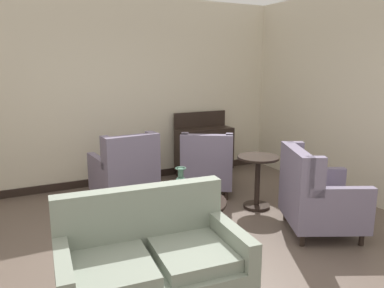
{
  "coord_description": "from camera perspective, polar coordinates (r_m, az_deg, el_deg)",
  "views": [
    {
      "loc": [
        -1.58,
        -3.11,
        1.92
      ],
      "look_at": [
        0.39,
        0.81,
        0.99
      ],
      "focal_mm": 35.17,
      "sensor_mm": 36.0,
      "label": 1
    }
  ],
  "objects": [
    {
      "name": "ground",
      "position": [
        3.98,
        0.2,
        -16.81
      ],
      "size": [
        8.16,
        8.16,
        0.0
      ],
      "primitive_type": "plane",
      "color": "brown"
    },
    {
      "name": "wall_back",
      "position": [
        6.17,
        -11.9,
        7.72
      ],
      "size": [
        5.99,
        0.08,
        2.98
      ],
      "primitive_type": "cube",
      "color": "beige",
      "rests_on": "ground"
    },
    {
      "name": "wall_right",
      "position": [
        6.01,
        22.01,
        7.01
      ],
      "size": [
        0.08,
        3.97,
        2.98
      ],
      "primitive_type": "cube",
      "color": "beige",
      "rests_on": "ground"
    },
    {
      "name": "baseboard_back",
      "position": [
        6.38,
        -11.22,
        -5.22
      ],
      "size": [
        5.83,
        0.03,
        0.12
      ],
      "primitive_type": "cube",
      "color": "black",
      "rests_on": "ground"
    },
    {
      "name": "coffee_table",
      "position": [
        4.24,
        -1.19,
        -9.48
      ],
      "size": [
        0.94,
        0.94,
        0.44
      ],
      "color": "black",
      "rests_on": "ground"
    },
    {
      "name": "porcelain_vase",
      "position": [
        4.2,
        -1.71,
        -6.34
      ],
      "size": [
        0.16,
        0.16,
        0.37
      ],
      "color": "#4C7A66",
      "rests_on": "coffee_table"
    },
    {
      "name": "settee",
      "position": [
        3.11,
        -6.21,
        -17.48
      ],
      "size": [
        1.48,
        0.93,
        0.93
      ],
      "rotation": [
        0.0,
        0.0,
        -0.08
      ],
      "color": "gray",
      "rests_on": "ground"
    },
    {
      "name": "armchair_back_corner",
      "position": [
        5.3,
        -10.09,
        -4.46
      ],
      "size": [
        0.82,
        0.93,
        1.02
      ],
      "rotation": [
        0.0,
        0.0,
        3.24
      ],
      "color": "slate",
      "rests_on": "ground"
    },
    {
      "name": "armchair_near_window",
      "position": [
        4.59,
        18.31,
        -7.61
      ],
      "size": [
        1.09,
        1.12,
        1.0
      ],
      "rotation": [
        0.0,
        0.0,
        7.41
      ],
      "color": "slate",
      "rests_on": "ground"
    },
    {
      "name": "armchair_beside_settee",
      "position": [
        5.67,
        2.33,
        -3.42
      ],
      "size": [
        1.09,
        1.13,
        0.95
      ],
      "rotation": [
        0.0,
        0.0,
        2.59
      ],
      "color": "slate",
      "rests_on": "ground"
    },
    {
      "name": "side_table",
      "position": [
        5.16,
        9.91,
        -4.91
      ],
      "size": [
        0.55,
        0.55,
        0.72
      ],
      "color": "black",
      "rests_on": "ground"
    },
    {
      "name": "sideboard",
      "position": [
        6.6,
        1.86,
        -0.61
      ],
      "size": [
        1.0,
        0.37,
        1.11
      ],
      "color": "black",
      "rests_on": "ground"
    }
  ]
}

